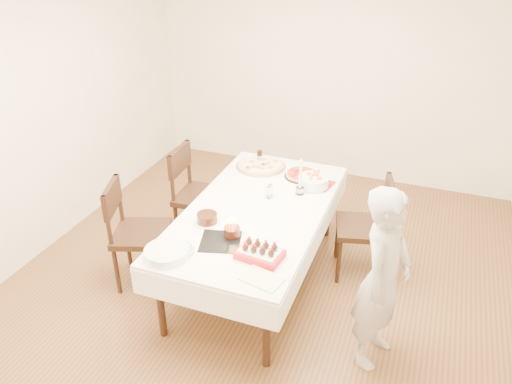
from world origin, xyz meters
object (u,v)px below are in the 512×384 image
(birthday_cake, at_px, (232,228))
(chair_right_savory, at_px, (362,228))
(pizza_white, at_px, (261,165))
(taper_candle, at_px, (301,176))
(person, at_px, (383,279))
(cola_glass, at_px, (260,155))
(dining_table, at_px, (256,245))
(chair_left_savory, at_px, (202,197))
(layer_cake, at_px, (207,218))
(pasta_bowl, at_px, (313,181))
(pizza_pepperoni, at_px, (302,175))
(chair_left_dessert, at_px, (141,234))
(strawberry_box, at_px, (260,253))

(birthday_cake, bearing_deg, chair_right_savory, 45.58)
(pizza_white, height_order, taper_candle, taper_candle)
(person, relative_size, birthday_cake, 10.57)
(taper_candle, distance_m, cola_glass, 0.83)
(dining_table, relative_size, birthday_cake, 15.61)
(person, distance_m, birthday_cake, 1.20)
(chair_left_savory, distance_m, layer_cake, 0.92)
(pasta_bowl, bearing_deg, dining_table, -121.66)
(pizza_white, xyz_separation_m, pizza_pepperoni, (0.44, -0.05, 0.00))
(chair_left_savory, relative_size, chair_left_dessert, 1.02)
(chair_left_savory, bearing_deg, strawberry_box, 130.40)
(chair_left_dessert, relative_size, pizza_pepperoni, 2.98)
(chair_left_dessert, bearing_deg, cola_glass, -134.89)
(pizza_pepperoni, xyz_separation_m, birthday_cake, (-0.22, -1.19, 0.06))
(layer_cake, bearing_deg, chair_right_savory, 34.58)
(chair_right_savory, distance_m, chair_left_savory, 1.59)
(chair_left_savory, xyz_separation_m, layer_cake, (0.44, -0.76, 0.28))
(cola_glass, height_order, layer_cake, cola_glass)
(taper_candle, bearing_deg, layer_cake, -127.64)
(taper_candle, xyz_separation_m, birthday_cake, (-0.30, -0.85, -0.10))
(chair_left_dessert, bearing_deg, pizza_white, -140.86)
(dining_table, bearing_deg, pasta_bowl, 58.34)
(chair_right_savory, relative_size, birthday_cake, 7.12)
(taper_candle, bearing_deg, pizza_white, 143.16)
(chair_right_savory, distance_m, chair_left_dessert, 1.99)
(dining_table, distance_m, pizza_white, 0.91)
(pizza_white, height_order, birthday_cake, birthday_cake)
(chair_right_savory, height_order, chair_left_savory, chair_left_savory)
(chair_right_savory, height_order, pizza_pepperoni, chair_right_savory)
(chair_left_savory, distance_m, cola_glass, 0.74)
(dining_table, height_order, person, person)
(chair_left_dessert, bearing_deg, taper_candle, -167.67)
(pizza_white, relative_size, birthday_cake, 3.69)
(cola_glass, bearing_deg, pasta_bowl, -29.14)
(chair_left_savory, bearing_deg, chair_right_savory, 178.04)
(chair_right_savory, xyz_separation_m, cola_glass, (-1.18, 0.51, 0.31))
(layer_cake, distance_m, strawberry_box, 0.64)
(cola_glass, bearing_deg, taper_candle, -43.05)
(person, bearing_deg, taper_candle, 57.29)
(chair_left_dessert, distance_m, strawberry_box, 1.29)
(chair_left_savory, xyz_separation_m, person, (1.90, -0.95, 0.21))
(pizza_pepperoni, height_order, layer_cake, layer_cake)
(chair_left_dessert, relative_size, pizza_white, 1.98)
(cola_glass, relative_size, layer_cake, 0.47)
(pizza_pepperoni, bearing_deg, strawberry_box, -86.69)
(pasta_bowl, bearing_deg, pizza_pepperoni, 135.53)
(cola_glass, distance_m, birthday_cake, 1.44)
(chair_left_dessert, distance_m, pizza_pepperoni, 1.61)
(cola_glass, bearing_deg, chair_left_savory, -126.77)
(chair_left_dessert, relative_size, birthday_cake, 7.31)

